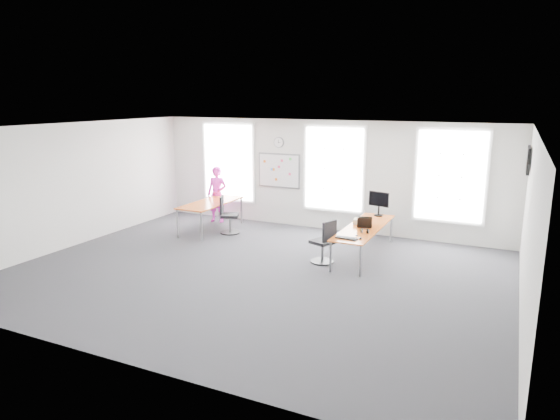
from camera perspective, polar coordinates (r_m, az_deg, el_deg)
The scene contains 24 objects.
floor at distance 10.53m, azimuth -2.77°, elevation -7.16°, with size 10.00×10.00×0.00m, color #2E2D33.
ceiling at distance 9.92m, azimuth -2.96°, elevation 9.35°, with size 10.00×10.00×0.00m, color silver.
wall_back at distance 13.72m, azimuth 5.03°, elevation 3.97°, with size 10.00×10.00×0.00m, color silver.
wall_front at distance 6.97m, azimuth -18.59°, elevation -5.35°, with size 10.00×10.00×0.00m, color silver.
wall_left at distance 13.20m, azimuth -22.42°, elevation 2.70°, with size 10.00×10.00×0.00m, color silver.
wall_right at distance 8.98m, azimuth 26.58°, elevation -2.05°, with size 10.00×10.00×0.00m, color silver.
window_left at distance 14.96m, azimuth -5.88°, elevation 5.45°, with size 1.60×0.06×2.20m, color white.
window_mid at distance 13.57m, azimuth 6.20°, elevation 4.69°, with size 1.60×0.06×2.20m, color white.
window_right at distance 12.91m, azimuth 18.89°, elevation 3.67°, with size 1.60×0.06×2.20m, color white.
desk_right at distance 11.58m, azimuth 9.59°, elevation -2.11°, with size 0.76×2.85×0.69m.
desk_left at distance 13.77m, azimuth -7.92°, elevation 0.63°, with size 0.87×2.16×0.79m.
chair_right at distance 11.04m, azimuth 5.10°, elevation -3.92°, with size 0.57×0.57×0.97m.
chair_left at distance 13.47m, azimuth -6.01°, elevation -0.81°, with size 0.60×0.60×1.01m.
person at distance 14.68m, azimuth -7.21°, elevation 1.79°, with size 0.60×0.39×1.63m, color #F22DCC.
whiteboard at distance 14.20m, azimuth -0.13°, elevation 4.52°, with size 1.20×0.03×0.90m, color white.
wall_clock at distance 14.11m, azimuth -0.13°, elevation 7.74°, with size 0.30×0.30×0.04m, color gray.
tv at distance 11.80m, azimuth 26.53°, elevation 5.17°, with size 0.06×0.90×0.55m, color black.
keyboard at distance 10.54m, azimuth 7.60°, elevation -3.22°, with size 0.46×0.16×0.02m, color black.
mouse at distance 10.56m, azimuth 9.18°, elevation -3.20°, with size 0.06×0.10×0.04m, color black.
lens_cap at distance 10.81m, azimuth 8.74°, elevation -2.90°, with size 0.07×0.07×0.01m, color black.
headphones at distance 11.02m, azimuth 9.62°, elevation -2.38°, with size 0.18×0.10×0.11m.
laptop_sleeve at distance 11.43m, azimuth 9.65°, elevation -1.44°, with size 0.32×0.24×0.25m.
paper_stack at distance 11.80m, azimuth 9.32°, elevation -1.30°, with size 0.35×0.27×0.12m, color beige.
monitor at distance 12.62m, azimuth 11.23°, elevation 0.96°, with size 0.54×0.22×0.61m.
Camera 1 is at (4.68, -8.73, 3.59)m, focal length 32.00 mm.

